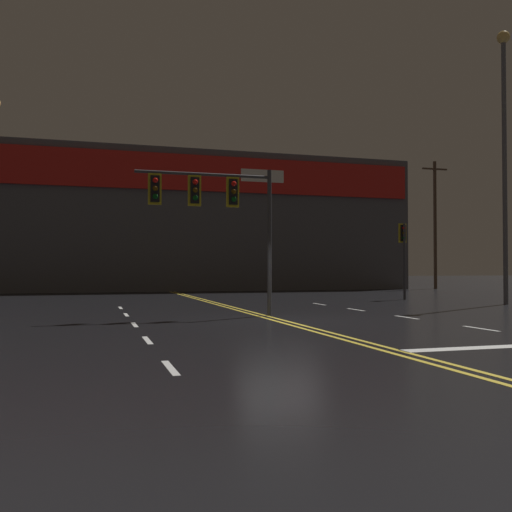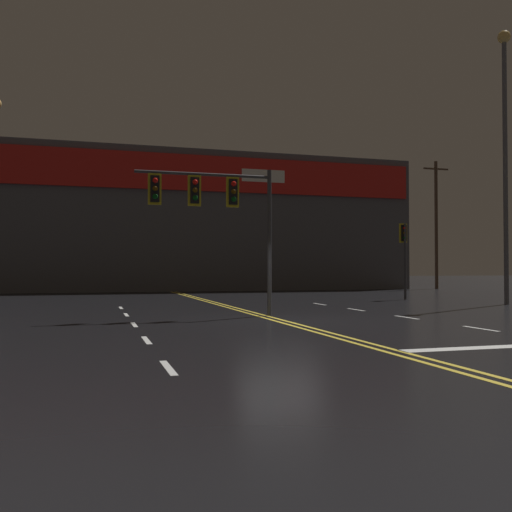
% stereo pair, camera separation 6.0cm
% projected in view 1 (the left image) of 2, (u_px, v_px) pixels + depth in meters
% --- Properties ---
extents(ground_plane, '(200.00, 200.00, 0.00)m').
position_uv_depth(ground_plane, '(280.00, 321.00, 17.04)').
color(ground_plane, black).
extents(road_markings, '(12.74, 60.00, 0.01)m').
position_uv_depth(road_markings, '(317.00, 324.00, 16.16)').
color(road_markings, gold).
rests_on(road_markings, ground).
extents(traffic_signal_median, '(4.51, 0.36, 4.87)m').
position_uv_depth(traffic_signal_median, '(212.00, 200.00, 18.47)').
color(traffic_signal_median, '#38383D').
rests_on(traffic_signal_median, ground).
extents(traffic_signal_corner_northeast, '(0.42, 0.36, 3.89)m').
position_uv_depth(traffic_signal_corner_northeast, '(403.00, 244.00, 29.14)').
color(traffic_signal_corner_northeast, '#38383D').
rests_on(traffic_signal_corner_northeast, ground).
extents(streetlight_far_right, '(0.56, 0.56, 12.12)m').
position_uv_depth(streetlight_far_right, '(504.00, 135.00, 25.16)').
color(streetlight_far_right, '#59595E').
rests_on(streetlight_far_right, ground).
extents(building_backdrop, '(36.68, 10.23, 9.99)m').
position_uv_depth(building_backdrop, '(163.00, 224.00, 43.89)').
color(building_backdrop, '#4C4C51').
rests_on(building_backdrop, ground).
extents(utility_pole_row, '(44.64, 0.26, 12.06)m').
position_uv_depth(utility_pole_row, '(139.00, 207.00, 38.49)').
color(utility_pole_row, '#4C3828').
rests_on(utility_pole_row, ground).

